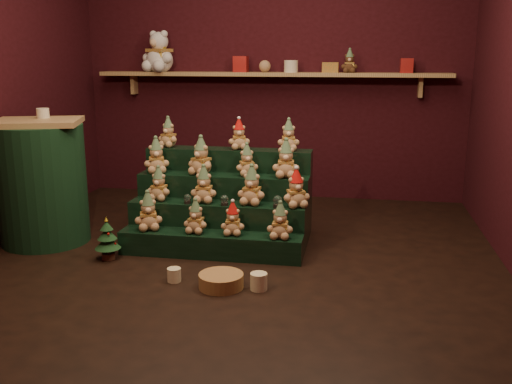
% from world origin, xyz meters
% --- Properties ---
extents(ground, '(4.00, 4.00, 0.00)m').
position_xyz_m(ground, '(0.00, 0.00, 0.00)').
color(ground, black).
rests_on(ground, ground).
extents(back_wall, '(4.00, 0.10, 2.80)m').
position_xyz_m(back_wall, '(0.00, 2.05, 1.40)').
color(back_wall, black).
rests_on(back_wall, ground).
extents(front_wall, '(4.00, 0.10, 2.80)m').
position_xyz_m(front_wall, '(0.00, -2.05, 1.40)').
color(front_wall, black).
rests_on(front_wall, ground).
extents(back_shelf, '(3.60, 0.26, 0.24)m').
position_xyz_m(back_shelf, '(0.00, 1.87, 1.29)').
color(back_shelf, tan).
rests_on(back_shelf, ground).
extents(riser_tier_front, '(1.40, 0.22, 0.18)m').
position_xyz_m(riser_tier_front, '(-0.15, -0.02, 0.09)').
color(riser_tier_front, black).
rests_on(riser_tier_front, ground).
extents(riser_tier_midfront, '(1.40, 0.22, 0.36)m').
position_xyz_m(riser_tier_midfront, '(-0.15, 0.20, 0.18)').
color(riser_tier_midfront, black).
rests_on(riser_tier_midfront, ground).
extents(riser_tier_midback, '(1.40, 0.22, 0.54)m').
position_xyz_m(riser_tier_midback, '(-0.15, 0.42, 0.27)').
color(riser_tier_midback, black).
rests_on(riser_tier_midback, ground).
extents(riser_tier_back, '(1.40, 0.22, 0.72)m').
position_xyz_m(riser_tier_back, '(-0.15, 0.64, 0.36)').
color(riser_tier_back, black).
rests_on(riser_tier_back, ground).
extents(teddy_0, '(0.27, 0.26, 0.29)m').
position_xyz_m(teddy_0, '(-0.65, -0.00, 0.33)').
color(teddy_0, tan).
rests_on(teddy_0, riser_tier_front).
extents(teddy_1, '(0.19, 0.17, 0.25)m').
position_xyz_m(teddy_1, '(-0.27, -0.02, 0.31)').
color(teddy_1, tan).
rests_on(teddy_1, riser_tier_front).
extents(teddy_2, '(0.19, 0.18, 0.25)m').
position_xyz_m(teddy_2, '(0.02, -0.01, 0.30)').
color(teddy_2, tan).
rests_on(teddy_2, riser_tier_front).
extents(teddy_3, '(0.20, 0.18, 0.27)m').
position_xyz_m(teddy_3, '(0.38, -0.04, 0.31)').
color(teddy_3, tan).
rests_on(teddy_3, riser_tier_front).
extents(teddy_4, '(0.20, 0.18, 0.27)m').
position_xyz_m(teddy_4, '(-0.63, 0.22, 0.49)').
color(teddy_4, tan).
rests_on(teddy_4, riser_tier_midfront).
extents(teddy_5, '(0.22, 0.20, 0.29)m').
position_xyz_m(teddy_5, '(-0.26, 0.21, 0.50)').
color(teddy_5, tan).
rests_on(teddy_5, riser_tier_midfront).
extents(teddy_6, '(0.24, 0.22, 0.30)m').
position_xyz_m(teddy_6, '(0.12, 0.21, 0.51)').
color(teddy_6, tan).
rests_on(teddy_6, riser_tier_midfront).
extents(teddy_7, '(0.27, 0.26, 0.29)m').
position_xyz_m(teddy_7, '(0.47, 0.20, 0.51)').
color(teddy_7, tan).
rests_on(teddy_7, riser_tier_midfront).
extents(teddy_8, '(0.26, 0.25, 0.29)m').
position_xyz_m(teddy_8, '(-0.72, 0.42, 0.68)').
color(teddy_8, tan).
rests_on(teddy_8, riser_tier_midback).
extents(teddy_9, '(0.28, 0.27, 0.31)m').
position_xyz_m(teddy_9, '(-0.33, 0.41, 0.69)').
color(teddy_9, tan).
rests_on(teddy_9, riser_tier_midback).
extents(teddy_10, '(0.23, 0.22, 0.25)m').
position_xyz_m(teddy_10, '(0.04, 0.44, 0.67)').
color(teddy_10, tan).
rests_on(teddy_10, riser_tier_midback).
extents(teddy_11, '(0.23, 0.21, 0.30)m').
position_xyz_m(teddy_11, '(0.36, 0.42, 0.69)').
color(teddy_11, tan).
rests_on(teddy_11, riser_tier_midback).
extents(teddy_12, '(0.22, 0.20, 0.25)m').
position_xyz_m(teddy_12, '(-0.69, 0.66, 0.85)').
color(teddy_12, tan).
rests_on(teddy_12, riser_tier_back).
extents(teddy_13, '(0.21, 0.20, 0.25)m').
position_xyz_m(teddy_13, '(-0.07, 0.64, 0.85)').
color(teddy_13, tan).
rests_on(teddy_13, riser_tier_back).
extents(teddy_14, '(0.21, 0.19, 0.26)m').
position_xyz_m(teddy_14, '(0.35, 0.65, 0.85)').
color(teddy_14, tan).
rests_on(teddy_14, riser_tier_back).
extents(snow_globe_a, '(0.06, 0.06, 0.08)m').
position_xyz_m(snow_globe_a, '(-0.38, 0.14, 0.40)').
color(snow_globe_a, black).
rests_on(snow_globe_a, riser_tier_midfront).
extents(snow_globe_b, '(0.06, 0.06, 0.08)m').
position_xyz_m(snow_globe_b, '(-0.08, 0.14, 0.40)').
color(snow_globe_b, black).
rests_on(snow_globe_b, riser_tier_midfront).
extents(snow_globe_c, '(0.07, 0.07, 0.10)m').
position_xyz_m(snow_globe_c, '(0.33, 0.14, 0.41)').
color(snow_globe_c, black).
rests_on(snow_globe_c, riser_tier_midfront).
extents(side_table, '(0.79, 0.72, 1.00)m').
position_xyz_m(side_table, '(-1.57, 0.09, 0.49)').
color(side_table, tan).
rests_on(side_table, ground).
extents(table_ornament, '(0.10, 0.10, 0.08)m').
position_xyz_m(table_ornament, '(-1.57, 0.19, 1.04)').
color(table_ornament, beige).
rests_on(table_ornament, side_table).
extents(mini_christmas_tree, '(0.19, 0.19, 0.33)m').
position_xyz_m(mini_christmas_tree, '(-0.89, -0.22, 0.16)').
color(mini_christmas_tree, '#4A291A').
rests_on(mini_christmas_tree, ground).
extents(mug_left, '(0.09, 0.09, 0.09)m').
position_xyz_m(mug_left, '(-0.27, -0.55, 0.05)').
color(mug_left, beige).
rests_on(mug_left, ground).
extents(mug_right, '(0.11, 0.11, 0.11)m').
position_xyz_m(mug_right, '(0.32, -0.58, 0.06)').
color(mug_right, beige).
rests_on(mug_right, ground).
extents(wicker_basket, '(0.36, 0.36, 0.09)m').
position_xyz_m(wicker_basket, '(0.07, -0.59, 0.05)').
color(wicker_basket, '#AA7644').
rests_on(wicker_basket, ground).
extents(white_bear, '(0.47, 0.45, 0.53)m').
position_xyz_m(white_bear, '(-1.16, 1.84, 1.58)').
color(white_bear, white).
rests_on(white_bear, back_shelf).
extents(brown_bear, '(0.16, 0.15, 0.23)m').
position_xyz_m(brown_bear, '(0.80, 1.84, 1.43)').
color(brown_bear, '#4F341A').
rests_on(brown_bear, back_shelf).
extents(gift_tin_red_a, '(0.14, 0.14, 0.16)m').
position_xyz_m(gift_tin_red_a, '(-0.30, 1.85, 1.40)').
color(gift_tin_red_a, '#A11C18').
rests_on(gift_tin_red_a, back_shelf).
extents(gift_tin_cream, '(0.14, 0.14, 0.12)m').
position_xyz_m(gift_tin_cream, '(0.22, 1.85, 1.38)').
color(gift_tin_cream, beige).
rests_on(gift_tin_cream, back_shelf).
extents(gift_tin_red_b, '(0.12, 0.12, 0.14)m').
position_xyz_m(gift_tin_red_b, '(1.35, 1.85, 1.39)').
color(gift_tin_red_b, '#A11C18').
rests_on(gift_tin_red_b, back_shelf).
extents(shelf_plush_ball, '(0.12, 0.12, 0.12)m').
position_xyz_m(shelf_plush_ball, '(-0.05, 1.85, 1.38)').
color(shelf_plush_ball, tan).
rests_on(shelf_plush_ball, back_shelf).
extents(scarf_gift_box, '(0.16, 0.10, 0.10)m').
position_xyz_m(scarf_gift_box, '(0.61, 1.85, 1.37)').
color(scarf_gift_box, orange).
rests_on(scarf_gift_box, back_shelf).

